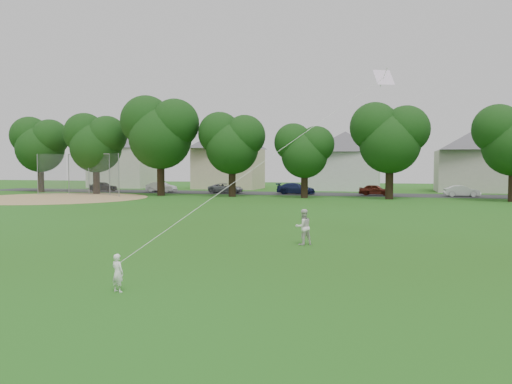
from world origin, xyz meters
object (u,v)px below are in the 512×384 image
(older_boy, at_px, (303,227))
(kite, at_px, (285,146))
(baseball_backstop, at_px, (86,174))
(toddler, at_px, (118,273))

(older_boy, distance_m, kite, 4.34)
(kite, relative_size, baseball_backstop, 1.40)
(older_boy, xyz_separation_m, baseball_backstop, (-28.73, 27.65, 1.51))
(toddler, height_order, kite, kite)
(toddler, distance_m, baseball_backstop, 44.41)
(older_boy, height_order, baseball_backstop, baseball_backstop)
(toddler, height_order, baseball_backstop, baseball_backstop)
(baseball_backstop, bearing_deg, kite, -46.98)
(baseball_backstop, bearing_deg, older_boy, -43.90)
(toddler, bearing_deg, older_boy, -95.27)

